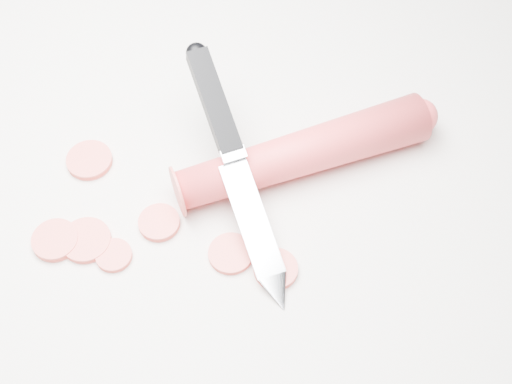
% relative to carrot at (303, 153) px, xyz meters
% --- Properties ---
extents(ground, '(2.40, 2.40, 0.00)m').
position_rel_carrot_xyz_m(ground, '(-0.09, -0.07, -0.02)').
color(ground, silver).
rests_on(ground, ground).
extents(carrot, '(0.18, 0.18, 0.04)m').
position_rel_carrot_xyz_m(carrot, '(0.00, 0.00, 0.00)').
color(carrot, red).
rests_on(carrot, ground).
extents(carrot_slice_0, '(0.04, 0.04, 0.01)m').
position_rel_carrot_xyz_m(carrot_slice_0, '(-0.13, -0.14, -0.02)').
color(carrot_slice_0, '#E64F46').
rests_on(carrot_slice_0, ground).
extents(carrot_slice_1, '(0.04, 0.04, 0.01)m').
position_rel_carrot_xyz_m(carrot_slice_1, '(-0.15, -0.15, -0.02)').
color(carrot_slice_1, '#E64F46').
rests_on(carrot_slice_1, ground).
extents(carrot_slice_2, '(0.03, 0.03, 0.01)m').
position_rel_carrot_xyz_m(carrot_slice_2, '(-0.08, -0.10, -0.02)').
color(carrot_slice_2, '#E64F46').
rests_on(carrot_slice_2, ground).
extents(carrot_slice_3, '(0.04, 0.04, 0.01)m').
position_rel_carrot_xyz_m(carrot_slice_3, '(-0.02, -0.10, -0.02)').
color(carrot_slice_3, '#E64F46').
rests_on(carrot_slice_3, ground).
extents(carrot_slice_4, '(0.04, 0.04, 0.01)m').
position_rel_carrot_xyz_m(carrot_slice_4, '(0.02, -0.10, -0.02)').
color(carrot_slice_4, '#E64F46').
rests_on(carrot_slice_4, ground).
extents(carrot_slice_5, '(0.04, 0.04, 0.01)m').
position_rel_carrot_xyz_m(carrot_slice_5, '(-0.17, -0.07, -0.02)').
color(carrot_slice_5, '#E64F46').
rests_on(carrot_slice_5, ground).
extents(carrot_slice_6, '(0.03, 0.03, 0.01)m').
position_rel_carrot_xyz_m(carrot_slice_6, '(-0.10, -0.14, -0.02)').
color(carrot_slice_6, '#E64F46').
rests_on(carrot_slice_6, ground).
extents(kitchen_knife, '(0.18, 0.17, 0.09)m').
position_rel_carrot_xyz_m(kitchen_knife, '(-0.04, -0.05, 0.02)').
color(kitchen_knife, '#B4B6BB').
rests_on(kitchen_knife, ground).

